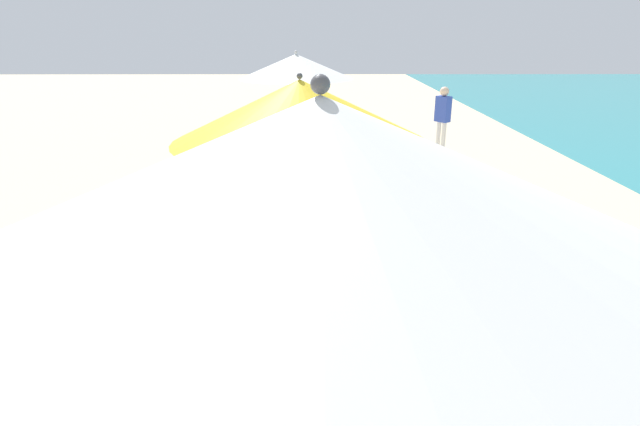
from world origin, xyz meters
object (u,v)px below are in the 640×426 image
umbrella_third (300,111)px  umbrella_farthest (296,67)px  umbrella_second (320,180)px  lounger_third_inland (362,361)px  lounger_third_shoreside (361,257)px  cooler_box (212,171)px  lounger_farthest_shoreside (335,174)px  person_walking_mid (443,114)px

umbrella_third → umbrella_farthest: (-0.17, 3.79, 0.16)m
umbrella_second → lounger_third_inland: bearing=80.4°
lounger_third_shoreside → umbrella_second: bearing=-105.4°
umbrella_second → lounger_third_shoreside: (0.56, 4.48, -2.33)m
umbrella_third → umbrella_farthest: bearing=92.6°
umbrella_second → umbrella_farthest: (-0.35, 7.35, -0.15)m
lounger_third_shoreside → cooler_box: size_ratio=2.51×
lounger_third_inland → lounger_farthest_shoreside: (-0.03, 6.29, -0.01)m
umbrella_third → person_walking_mid: size_ratio=1.56×
lounger_third_shoreside → lounger_farthest_shoreside: size_ratio=1.09×
umbrella_second → lounger_third_inland: umbrella_second is taller
umbrella_second → cooler_box: 9.70m
umbrella_farthest → person_walking_mid: 5.58m
umbrella_farthest → cooler_box: umbrella_farthest is taller
umbrella_second → cooler_box: umbrella_second is taller
umbrella_second → lounger_farthest_shoreside: bearing=87.6°
umbrella_second → lounger_third_inland: (0.39, 2.30, -2.34)m
umbrella_farthest → person_walking_mid: umbrella_farthest is taller
umbrella_third → umbrella_farthest: 3.80m
cooler_box → umbrella_second: bearing=-76.2°
lounger_third_shoreside → umbrella_farthest: bearing=99.3°
umbrella_farthest → lounger_farthest_shoreside: 2.62m
umbrella_third → umbrella_second: bearing=-87.2°
umbrella_farthest → person_walking_mid: size_ratio=1.59×
person_walking_mid → lounger_third_shoreside: bearing=32.1°
lounger_third_shoreside → lounger_farthest_shoreside: bearing=84.6°
lounger_third_inland → umbrella_farthest: bearing=108.6°
lounger_farthest_shoreside → umbrella_farthest: bearing=-116.1°
umbrella_third → person_walking_mid: (3.35, 7.87, -1.26)m
umbrella_second → person_walking_mid: bearing=74.4°
cooler_box → lounger_third_shoreside: bearing=-58.9°
umbrella_second → cooler_box: (-2.24, 9.12, -2.42)m
cooler_box → lounger_third_inland: bearing=-68.9°
lounger_farthest_shoreside → person_walking_mid: size_ratio=0.75×
umbrella_second → umbrella_third: (-0.17, 3.56, -0.32)m
umbrella_second → umbrella_farthest: umbrella_second is taller
umbrella_third → lounger_farthest_shoreside: bearing=83.9°
lounger_farthest_shoreside → umbrella_third: bearing=-92.4°
lounger_third_inland → lounger_farthest_shoreside: bearing=100.6°
lounger_third_inland → lounger_farthest_shoreside: lounger_third_inland is taller
lounger_third_shoreside → cooler_box: bearing=112.9°
lounger_third_inland → person_walking_mid: person_walking_mid is taller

